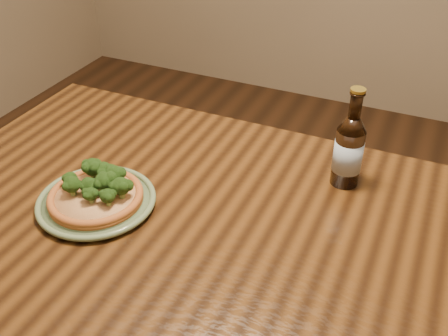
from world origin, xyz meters
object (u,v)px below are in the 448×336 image
at_px(plate, 97,201).
at_px(beer_bottle, 349,150).
at_px(table, 252,273).
at_px(pizza, 97,192).

relative_size(plate, beer_bottle, 1.09).
distance_m(table, pizza, 0.38).
distance_m(table, beer_bottle, 0.35).
height_order(table, beer_bottle, beer_bottle).
bearing_deg(table, beer_bottle, 66.70).
xyz_separation_m(table, pizza, (-0.36, -0.03, 0.12)).
xyz_separation_m(plate, pizza, (0.00, 0.00, 0.02)).
bearing_deg(table, plate, -174.56).
height_order(plate, pizza, pizza).
bearing_deg(pizza, beer_bottle, 32.54).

